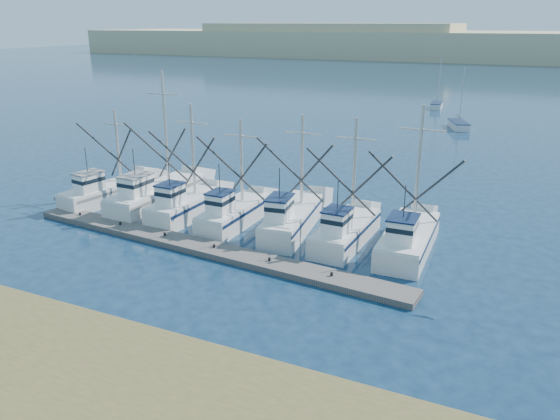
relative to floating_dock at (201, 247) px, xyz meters
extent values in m
plane|color=#0D233B|center=(7.97, -5.98, -0.18)|extent=(500.00, 500.00, 0.00)
cube|color=#5F5A55|center=(0.00, 0.00, 0.00)|extent=(27.79, 4.28, 0.37)
cube|color=tan|center=(7.97, 204.02, 4.82)|extent=(360.00, 60.00, 10.00)
cube|color=silver|center=(-12.00, 5.36, 0.48)|extent=(3.59, 8.52, 1.32)
cube|color=white|center=(-12.00, 3.24, 1.89)|extent=(1.62, 2.20, 1.50)
cylinder|color=#B7B2A8|center=(-12.00, 6.77, 4.03)|extent=(0.22, 0.22, 5.79)
cube|color=silver|center=(-7.74, 5.89, 0.59)|extent=(2.90, 9.39, 1.55)
cube|color=white|center=(-7.74, 3.50, 2.12)|extent=(1.60, 2.31, 1.50)
cylinder|color=#B7B2A8|center=(-7.74, 7.48, 5.69)|extent=(0.22, 0.22, 8.65)
cube|color=silver|center=(-4.32, 4.78, 0.53)|extent=(2.54, 7.15, 1.43)
cube|color=white|center=(-4.32, 2.96, 1.99)|extent=(1.43, 1.76, 1.50)
cylinder|color=#B7B2A8|center=(-4.32, 5.99, 4.59)|extent=(0.22, 0.22, 6.70)
cube|color=silver|center=(-0.30, 4.79, 0.50)|extent=(2.32, 7.14, 1.38)
cube|color=white|center=(-0.30, 2.96, 1.94)|extent=(1.33, 1.75, 1.50)
cylinder|color=#B7B2A8|center=(-0.30, 6.00, 4.18)|extent=(0.22, 0.22, 5.97)
cube|color=silver|center=(3.88, 5.52, 0.56)|extent=(3.40, 8.82, 1.48)
cube|color=white|center=(3.88, 3.32, 2.05)|extent=(1.61, 2.25, 1.50)
cylinder|color=#B7B2A8|center=(3.88, 6.99, 4.45)|extent=(0.22, 0.22, 6.30)
cube|color=silver|center=(7.88, 4.91, 0.47)|extent=(2.63, 7.44, 1.31)
cube|color=white|center=(7.88, 3.02, 1.87)|extent=(1.46, 1.84, 1.50)
cylinder|color=#B7B2A8|center=(7.88, 6.17, 4.46)|extent=(0.22, 0.22, 6.68)
cube|color=silver|center=(11.85, 5.26, 0.50)|extent=(2.89, 8.14, 1.37)
cube|color=white|center=(11.85, 3.19, 1.94)|extent=(1.60, 2.01, 1.50)
cylinder|color=#B7B2A8|center=(11.85, 6.63, 4.99)|extent=(0.22, 0.22, 7.60)
cube|color=silver|center=(8.94, 49.64, 0.27)|extent=(3.54, 5.49, 0.90)
cylinder|color=#B7B2A8|center=(8.94, 49.94, 4.32)|extent=(0.12, 0.12, 7.20)
cube|color=silver|center=(3.15, 66.83, 0.27)|extent=(2.02, 4.94, 0.90)
cylinder|color=#B7B2A8|center=(3.15, 67.13, 4.32)|extent=(0.12, 0.12, 7.20)
camera|label=1|loc=(17.82, -26.69, 13.45)|focal=35.00mm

